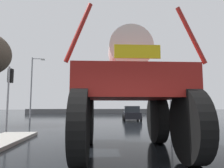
# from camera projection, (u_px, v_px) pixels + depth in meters

# --- Properties ---
(ground_plane) EXTENTS (120.00, 120.00, 0.00)m
(ground_plane) POSITION_uv_depth(u_px,v_px,m) (104.00, 121.00, 20.46)
(ground_plane) COLOR black
(oversize_sprayer) EXTENTS (3.91, 5.34, 4.37)m
(oversize_sprayer) POSITION_uv_depth(u_px,v_px,m) (128.00, 92.00, 7.13)
(oversize_sprayer) COLOR black
(oversize_sprayer) RESTS_ON ground
(sedan_ahead) EXTENTS (2.13, 4.22, 1.52)m
(sedan_ahead) POSITION_uv_depth(u_px,v_px,m) (131.00, 113.00, 22.19)
(sedan_ahead) COLOR black
(sedan_ahead) RESTS_ON ground
(traffic_signal_near_left) EXTENTS (0.24, 0.54, 3.88)m
(traffic_signal_near_left) POSITION_uv_depth(u_px,v_px,m) (10.00, 84.00, 12.14)
(traffic_signal_near_left) COLOR gray
(traffic_signal_near_left) RESTS_ON ground
(traffic_signal_near_right) EXTENTS (0.24, 0.54, 3.78)m
(traffic_signal_near_right) POSITION_uv_depth(u_px,v_px,m) (169.00, 87.00, 12.78)
(traffic_signal_near_right) COLOR gray
(traffic_signal_near_right) RESTS_ON ground
(streetlight_far_left) EXTENTS (1.67, 0.24, 7.69)m
(streetlight_far_left) POSITION_uv_depth(u_px,v_px,m) (32.00, 84.00, 25.60)
(streetlight_far_left) COLOR gray
(streetlight_far_left) RESTS_ON ground
(streetlight_far_right) EXTENTS (2.31, 0.24, 7.18)m
(streetlight_far_right) POSITION_uv_depth(u_px,v_px,m) (161.00, 88.00, 28.68)
(streetlight_far_right) COLOR gray
(streetlight_far_right) RESTS_ON ground
(roadside_barrier) EXTENTS (29.06, 0.24, 0.90)m
(roadside_barrier) POSITION_uv_depth(u_px,v_px,m) (101.00, 111.00, 39.86)
(roadside_barrier) COLOR #59595B
(roadside_barrier) RESTS_ON ground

